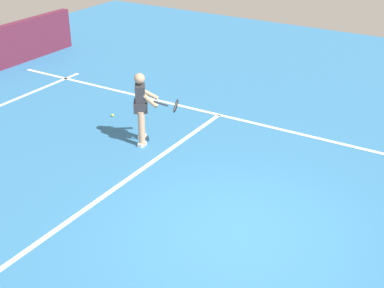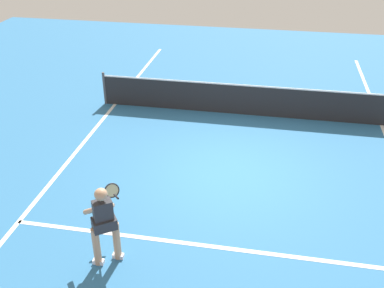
# 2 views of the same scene
# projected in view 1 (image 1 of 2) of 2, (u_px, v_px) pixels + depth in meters

# --- Properties ---
(ground_plane) EXTENTS (25.97, 25.97, 0.00)m
(ground_plane) POSITION_uv_depth(u_px,v_px,m) (241.00, 232.00, 8.62)
(ground_plane) COLOR teal
(service_line_marking) EXTENTS (7.89, 0.10, 0.01)m
(service_line_marking) POSITION_uv_depth(u_px,v_px,m) (115.00, 188.00, 9.82)
(service_line_marking) COLOR white
(service_line_marking) RESTS_ON ground
(sideline_left_marking) EXTENTS (0.10, 17.98, 0.01)m
(sideline_left_marking) POSITION_uv_depth(u_px,v_px,m) (323.00, 139.00, 11.63)
(sideline_left_marking) COLOR white
(sideline_left_marking) RESTS_ON ground
(tennis_player) EXTENTS (0.69, 1.14, 1.55)m
(tennis_player) POSITION_uv_depth(u_px,v_px,m) (142.00, 106.00, 11.13)
(tennis_player) COLOR tan
(tennis_player) RESTS_ON ground
(tennis_ball_near) EXTENTS (0.07, 0.07, 0.07)m
(tennis_ball_near) POSITION_uv_depth(u_px,v_px,m) (113.00, 115.00, 12.73)
(tennis_ball_near) COLOR #D1E533
(tennis_ball_near) RESTS_ON ground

